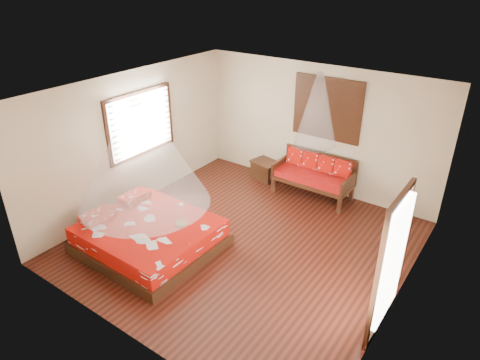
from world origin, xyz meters
name	(u,v)px	position (x,y,z in m)	size (l,w,h in m)	color
room	(244,174)	(0.00, 0.00, 1.40)	(5.54, 5.54, 2.84)	black
bed	(149,235)	(-1.30, -1.12, 0.25)	(2.27, 2.06, 0.65)	black
daybed	(315,174)	(0.21, 2.38, 0.52)	(1.70, 0.76, 0.94)	black
storage_chest	(265,170)	(-1.09, 2.45, 0.23)	(0.73, 0.60, 0.44)	black
shutter_panel	(327,109)	(0.21, 2.72, 1.90)	(1.52, 0.06, 1.32)	black
window_left	(141,124)	(-2.71, 0.20, 1.70)	(0.10, 1.74, 1.34)	black
glazed_door	(388,266)	(2.72, -0.60, 1.07)	(0.08, 1.02, 2.16)	black
wine_tray	(181,222)	(-0.81, -0.77, 0.55)	(0.23, 0.23, 0.19)	brown
mosquito_net_main	(141,154)	(-1.28, -1.12, 1.85)	(2.21, 2.21, 1.80)	white
mosquito_net_daybed	(317,110)	(0.21, 2.25, 2.00)	(0.87, 0.87, 1.50)	white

